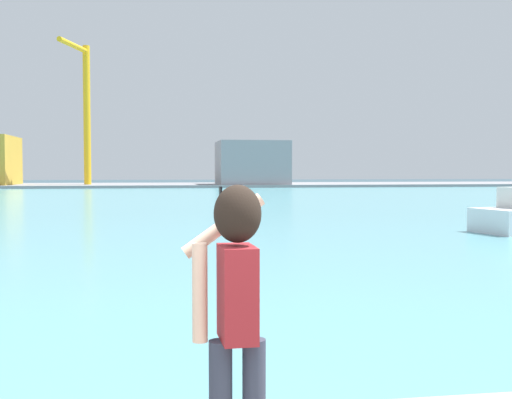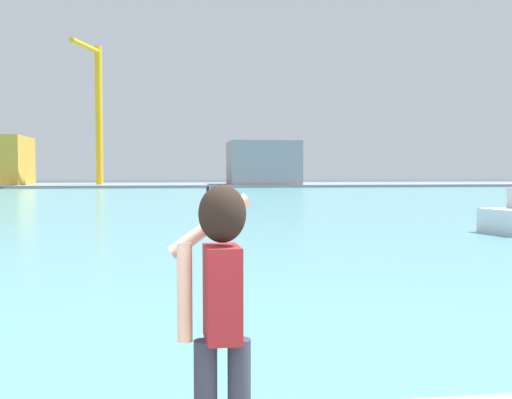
# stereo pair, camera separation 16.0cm
# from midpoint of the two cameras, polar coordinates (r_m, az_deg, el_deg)

# --- Properties ---
(ground_plane) EXTENTS (220.00, 220.00, 0.00)m
(ground_plane) POSITION_cam_midpoint_polar(r_m,az_deg,el_deg) (52.72, -8.51, 0.04)
(ground_plane) COLOR #334751
(harbor_water) EXTENTS (140.00, 100.00, 0.02)m
(harbor_water) POSITION_cam_midpoint_polar(r_m,az_deg,el_deg) (54.72, -8.54, 0.14)
(harbor_water) COLOR #599EA8
(harbor_water) RESTS_ON ground_plane
(far_shore_dock) EXTENTS (140.00, 20.00, 0.39)m
(far_shore_dock) POSITION_cam_midpoint_polar(r_m,az_deg,el_deg) (94.69, -8.82, 1.31)
(far_shore_dock) COLOR gray
(far_shore_dock) RESTS_ON ground_plane
(person_photographer) EXTENTS (0.53, 0.55, 1.74)m
(person_photographer) POSITION_cam_midpoint_polar(r_m,az_deg,el_deg) (3.72, -3.16, -9.07)
(person_photographer) COLOR #2D3342
(person_photographer) RESTS_ON quay_promenade
(warehouse_right) EXTENTS (10.00, 9.40, 6.24)m
(warehouse_right) POSITION_cam_midpoint_polar(r_m,az_deg,el_deg) (91.42, -0.44, 3.37)
(warehouse_right) COLOR gray
(warehouse_right) RESTS_ON far_shore_dock
(port_crane) EXTENTS (3.33, 8.73, 19.68)m
(port_crane) POSITION_cam_midpoint_polar(r_m,az_deg,el_deg) (92.11, -15.45, 8.44)
(port_crane) COLOR yellow
(port_crane) RESTS_ON far_shore_dock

